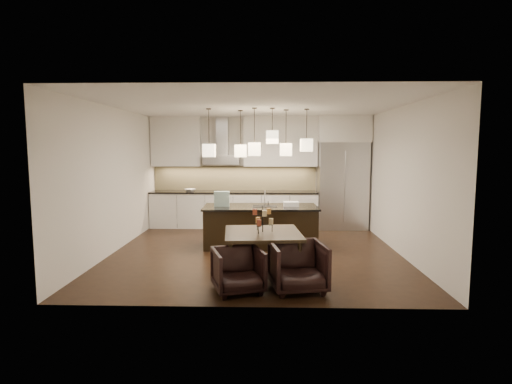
{
  "coord_description": "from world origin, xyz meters",
  "views": [
    {
      "loc": [
        0.22,
        -7.63,
        2.02
      ],
      "look_at": [
        0.0,
        0.2,
        1.15
      ],
      "focal_mm": 28.0,
      "sensor_mm": 36.0,
      "label": 1
    }
  ],
  "objects_px": {
    "armchair_left": "(238,270)",
    "armchair_right": "(298,266)",
    "refrigerator": "(342,186)",
    "island_body": "(260,227)",
    "dining_table": "(263,254)"
  },
  "relations": [
    {
      "from": "island_body",
      "to": "dining_table",
      "type": "bearing_deg",
      "value": -89.91
    },
    {
      "from": "island_body",
      "to": "armchair_right",
      "type": "height_order",
      "value": "island_body"
    },
    {
      "from": "island_body",
      "to": "refrigerator",
      "type": "bearing_deg",
      "value": 41.88
    },
    {
      "from": "armchair_left",
      "to": "armchair_right",
      "type": "xyz_separation_m",
      "value": [
        0.84,
        0.08,
        0.04
      ]
    },
    {
      "from": "refrigerator",
      "to": "armchair_left",
      "type": "distance_m",
      "value": 5.18
    },
    {
      "from": "refrigerator",
      "to": "armchair_right",
      "type": "height_order",
      "value": "refrigerator"
    },
    {
      "from": "armchair_right",
      "to": "island_body",
      "type": "bearing_deg",
      "value": 92.73
    },
    {
      "from": "refrigerator",
      "to": "armchair_right",
      "type": "distance_m",
      "value": 4.79
    },
    {
      "from": "refrigerator",
      "to": "armchair_right",
      "type": "bearing_deg",
      "value": -107.72
    },
    {
      "from": "armchair_left",
      "to": "armchair_right",
      "type": "height_order",
      "value": "armchair_right"
    },
    {
      "from": "refrigerator",
      "to": "armchair_left",
      "type": "bearing_deg",
      "value": -116.48
    },
    {
      "from": "armchair_left",
      "to": "armchair_right",
      "type": "relative_size",
      "value": 0.89
    },
    {
      "from": "dining_table",
      "to": "armchair_left",
      "type": "bearing_deg",
      "value": -119.7
    },
    {
      "from": "refrigerator",
      "to": "armchair_left",
      "type": "height_order",
      "value": "refrigerator"
    },
    {
      "from": "island_body",
      "to": "armchair_left",
      "type": "bearing_deg",
      "value": -97.69
    }
  ]
}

